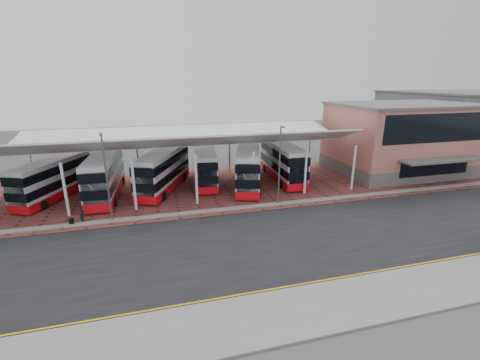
{
  "coord_description": "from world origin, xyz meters",
  "views": [
    {
      "loc": [
        -9.71,
        -22.3,
        12.27
      ],
      "look_at": [
        -1.8,
        7.21,
        2.65
      ],
      "focal_mm": 24.0,
      "sensor_mm": 36.0,
      "label": 1
    }
  ],
  "objects_px": {
    "terminal": "(403,138)",
    "bus_3": "(205,166)",
    "bus_2": "(163,170)",
    "bus_0": "(54,179)",
    "bus_1": "(105,175)",
    "bus_4": "(248,167)",
    "pedestrian": "(82,213)",
    "bus_5": "(283,162)"
  },
  "relations": [
    {
      "from": "terminal",
      "to": "bus_3",
      "type": "xyz_separation_m",
      "value": [
        -27.01,
        1.53,
        -2.51
      ]
    },
    {
      "from": "bus_2",
      "to": "bus_0",
      "type": "bearing_deg",
      "value": -157.63
    },
    {
      "from": "bus_1",
      "to": "bus_2",
      "type": "height_order",
      "value": "bus_1"
    },
    {
      "from": "terminal",
      "to": "bus_4",
      "type": "distance_m",
      "value": 22.44
    },
    {
      "from": "terminal",
      "to": "bus_1",
      "type": "xyz_separation_m",
      "value": [
        -38.24,
        -0.4,
        -2.31
      ]
    },
    {
      "from": "bus_3",
      "to": "bus_0",
      "type": "bearing_deg",
      "value": -169.6
    },
    {
      "from": "bus_0",
      "to": "pedestrian",
      "type": "xyz_separation_m",
      "value": [
        3.96,
        -7.52,
        -1.24
      ]
    },
    {
      "from": "terminal",
      "to": "bus_0",
      "type": "bearing_deg",
      "value": 179.55
    },
    {
      "from": "bus_0",
      "to": "bus_1",
      "type": "relative_size",
      "value": 0.91
    },
    {
      "from": "bus_2",
      "to": "bus_4",
      "type": "distance_m",
      "value": 9.83
    },
    {
      "from": "bus_4",
      "to": "bus_0",
      "type": "bearing_deg",
      "value": -166.69
    },
    {
      "from": "bus_5",
      "to": "pedestrian",
      "type": "distance_m",
      "value": 23.41
    },
    {
      "from": "bus_2",
      "to": "pedestrian",
      "type": "xyz_separation_m",
      "value": [
        -7.45,
        -7.31,
        -1.4
      ]
    },
    {
      "from": "bus_1",
      "to": "bus_2",
      "type": "bearing_deg",
      "value": 7.16
    },
    {
      "from": "bus_1",
      "to": "bus_5",
      "type": "distance_m",
      "value": 20.9
    },
    {
      "from": "bus_5",
      "to": "bus_4",
      "type": "bearing_deg",
      "value": -160.86
    },
    {
      "from": "bus_3",
      "to": "terminal",
      "type": "bearing_deg",
      "value": 3.02
    },
    {
      "from": "bus_4",
      "to": "bus_5",
      "type": "relative_size",
      "value": 1.02
    },
    {
      "from": "bus_3",
      "to": "bus_5",
      "type": "relative_size",
      "value": 0.93
    },
    {
      "from": "bus_0",
      "to": "bus_4",
      "type": "xyz_separation_m",
      "value": [
        21.16,
        -1.46,
        0.18
      ]
    },
    {
      "from": "bus_4",
      "to": "bus_1",
      "type": "bearing_deg",
      "value": -165.31
    },
    {
      "from": "bus_4",
      "to": "pedestrian",
      "type": "bearing_deg",
      "value": -143.33
    },
    {
      "from": "terminal",
      "to": "bus_2",
      "type": "bearing_deg",
      "value": 179.76
    },
    {
      "from": "bus_1",
      "to": "bus_4",
      "type": "height_order",
      "value": "bus_1"
    },
    {
      "from": "bus_1",
      "to": "bus_3",
      "type": "xyz_separation_m",
      "value": [
        11.23,
        1.93,
        -0.2
      ]
    },
    {
      "from": "bus_5",
      "to": "bus_2",
      "type": "bearing_deg",
      "value": -176.34
    },
    {
      "from": "bus_1",
      "to": "terminal",
      "type": "bearing_deg",
      "value": 2.85
    },
    {
      "from": "bus_2",
      "to": "pedestrian",
      "type": "distance_m",
      "value": 10.54
    },
    {
      "from": "bus_4",
      "to": "bus_5",
      "type": "xyz_separation_m",
      "value": [
        4.93,
        1.43,
        -0.01
      ]
    },
    {
      "from": "bus_3",
      "to": "bus_5",
      "type": "height_order",
      "value": "bus_5"
    },
    {
      "from": "terminal",
      "to": "pedestrian",
      "type": "bearing_deg",
      "value": -169.7
    },
    {
      "from": "bus_0",
      "to": "terminal",
      "type": "bearing_deg",
      "value": 23.57
    },
    {
      "from": "terminal",
      "to": "pedestrian",
      "type": "xyz_separation_m",
      "value": [
        -39.49,
        -7.18,
        -3.76
      ]
    },
    {
      "from": "bus_3",
      "to": "pedestrian",
      "type": "height_order",
      "value": "bus_3"
    },
    {
      "from": "bus_4",
      "to": "pedestrian",
      "type": "relative_size",
      "value": 6.73
    },
    {
      "from": "terminal",
      "to": "bus_3",
      "type": "distance_m",
      "value": 27.17
    },
    {
      "from": "bus_1",
      "to": "bus_3",
      "type": "distance_m",
      "value": 11.39
    },
    {
      "from": "bus_5",
      "to": "bus_3",
      "type": "bearing_deg",
      "value": 175.76
    },
    {
      "from": "pedestrian",
      "to": "terminal",
      "type": "bearing_deg",
      "value": -83.62
    },
    {
      "from": "bus_0",
      "to": "bus_3",
      "type": "height_order",
      "value": "bus_3"
    },
    {
      "from": "bus_2",
      "to": "bus_5",
      "type": "relative_size",
      "value": 0.99
    },
    {
      "from": "bus_0",
      "to": "pedestrian",
      "type": "distance_m",
      "value": 8.59
    }
  ]
}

